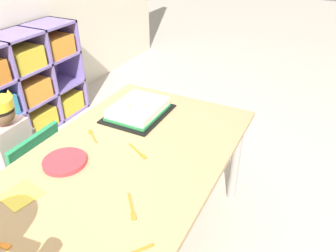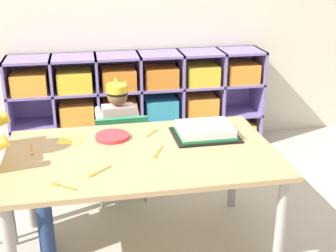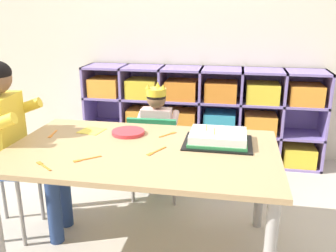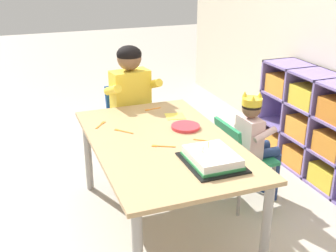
{
  "view_description": "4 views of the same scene",
  "coord_description": "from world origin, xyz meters",
  "px_view_note": "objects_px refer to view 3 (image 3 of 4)",
  "views": [
    {
      "loc": [
        -0.95,
        -0.71,
        1.53
      ],
      "look_at": [
        0.27,
        -0.1,
        0.68
      ],
      "focal_mm": 34.76,
      "sensor_mm": 36.0,
      "label": 1
    },
    {
      "loc": [
        -0.26,
        -2.14,
        1.61
      ],
      "look_at": [
        0.14,
        0.0,
        0.76
      ],
      "focal_mm": 47.73,
      "sensor_mm": 36.0,
      "label": 2
    },
    {
      "loc": [
        0.47,
        -1.76,
        1.33
      ],
      "look_at": [
        0.14,
        -0.03,
        0.76
      ],
      "focal_mm": 39.44,
      "sensor_mm": 36.0,
      "label": 3
    },
    {
      "loc": [
        2.31,
        -0.83,
        1.72
      ],
      "look_at": [
        0.12,
        -0.01,
        0.77
      ],
      "focal_mm": 45.74,
      "sensor_mm": 36.0,
      "label": 4
    }
  ],
  "objects_px": {
    "birthday_cake_on_tray": "(218,138)",
    "fork_scattered_mid_table": "(156,151)",
    "classroom_chair_blue": "(155,149)",
    "adult_helper_seated": "(12,131)",
    "fork_at_table_front_edge": "(86,159)",
    "fork_near_child_seat": "(169,134)",
    "fork_near_cake_tray": "(52,134)",
    "paper_plate_stack": "(128,132)",
    "activity_table": "(142,161)",
    "child_with_crown": "(158,125)",
    "fork_by_napkin": "(43,165)"
  },
  "relations": [
    {
      "from": "fork_scattered_mid_table",
      "to": "fork_near_cake_tray",
      "type": "bearing_deg",
      "value": 103.53
    },
    {
      "from": "classroom_chair_blue",
      "to": "child_with_crown",
      "type": "height_order",
      "value": "child_with_crown"
    },
    {
      "from": "fork_scattered_mid_table",
      "to": "activity_table",
      "type": "bearing_deg",
      "value": 93.92
    },
    {
      "from": "paper_plate_stack",
      "to": "fork_near_child_seat",
      "type": "height_order",
      "value": "paper_plate_stack"
    },
    {
      "from": "activity_table",
      "to": "adult_helper_seated",
      "type": "relative_size",
      "value": 1.34
    },
    {
      "from": "fork_near_child_seat",
      "to": "fork_scattered_mid_table",
      "type": "relative_size",
      "value": 0.82
    },
    {
      "from": "fork_near_child_seat",
      "to": "fork_near_cake_tray",
      "type": "distance_m",
      "value": 0.68
    },
    {
      "from": "classroom_chair_blue",
      "to": "paper_plate_stack",
      "type": "height_order",
      "value": "paper_plate_stack"
    },
    {
      "from": "birthday_cake_on_tray",
      "to": "fork_scattered_mid_table",
      "type": "xyz_separation_m",
      "value": [
        -0.31,
        -0.19,
        -0.03
      ]
    },
    {
      "from": "activity_table",
      "to": "fork_near_cake_tray",
      "type": "xyz_separation_m",
      "value": [
        -0.57,
        0.12,
        0.07
      ]
    },
    {
      "from": "activity_table",
      "to": "paper_plate_stack",
      "type": "bearing_deg",
      "value": 122.94
    },
    {
      "from": "adult_helper_seated",
      "to": "fork_near_child_seat",
      "type": "distance_m",
      "value": 0.9
    },
    {
      "from": "birthday_cake_on_tray",
      "to": "fork_scattered_mid_table",
      "type": "distance_m",
      "value": 0.36
    },
    {
      "from": "child_with_crown",
      "to": "adult_helper_seated",
      "type": "xyz_separation_m",
      "value": [
        -0.71,
        -0.68,
        0.14
      ]
    },
    {
      "from": "fork_at_table_front_edge",
      "to": "fork_near_cake_tray",
      "type": "bearing_deg",
      "value": 95.67
    },
    {
      "from": "fork_near_cake_tray",
      "to": "classroom_chair_blue",
      "type": "bearing_deg",
      "value": -54.52
    },
    {
      "from": "activity_table",
      "to": "paper_plate_stack",
      "type": "relative_size",
      "value": 7.38
    },
    {
      "from": "fork_at_table_front_edge",
      "to": "fork_near_child_seat",
      "type": "bearing_deg",
      "value": 12.19
    },
    {
      "from": "adult_helper_seated",
      "to": "fork_near_cake_tray",
      "type": "distance_m",
      "value": 0.22
    },
    {
      "from": "adult_helper_seated",
      "to": "fork_near_child_seat",
      "type": "height_order",
      "value": "adult_helper_seated"
    },
    {
      "from": "birthday_cake_on_tray",
      "to": "fork_scattered_mid_table",
      "type": "height_order",
      "value": "birthday_cake_on_tray"
    },
    {
      "from": "fork_at_table_front_edge",
      "to": "fork_by_napkin",
      "type": "bearing_deg",
      "value": 171.9
    },
    {
      "from": "child_with_crown",
      "to": "birthday_cake_on_tray",
      "type": "height_order",
      "value": "child_with_crown"
    },
    {
      "from": "activity_table",
      "to": "birthday_cake_on_tray",
      "type": "distance_m",
      "value": 0.43
    },
    {
      "from": "activity_table",
      "to": "classroom_chair_blue",
      "type": "relative_size",
      "value": 2.22
    },
    {
      "from": "adult_helper_seated",
      "to": "fork_at_table_front_edge",
      "type": "xyz_separation_m",
      "value": [
        0.54,
        -0.24,
        -0.04
      ]
    },
    {
      "from": "fork_at_table_front_edge",
      "to": "fork_scattered_mid_table",
      "type": "relative_size",
      "value": 0.85
    },
    {
      "from": "fork_near_cake_tray",
      "to": "fork_scattered_mid_table",
      "type": "xyz_separation_m",
      "value": [
        0.65,
        -0.16,
        0.0
      ]
    },
    {
      "from": "fork_near_child_seat",
      "to": "fork_at_table_front_edge",
      "type": "xyz_separation_m",
      "value": [
        -0.33,
        -0.44,
        0.0
      ]
    },
    {
      "from": "adult_helper_seated",
      "to": "fork_at_table_front_edge",
      "type": "height_order",
      "value": "adult_helper_seated"
    },
    {
      "from": "birthday_cake_on_tray",
      "to": "fork_scattered_mid_table",
      "type": "bearing_deg",
      "value": -148.82
    },
    {
      "from": "fork_near_child_seat",
      "to": "fork_near_cake_tray",
      "type": "height_order",
      "value": "same"
    },
    {
      "from": "birthday_cake_on_tray",
      "to": "fork_near_cake_tray",
      "type": "height_order",
      "value": "birthday_cake_on_tray"
    },
    {
      "from": "classroom_chair_blue",
      "to": "fork_by_napkin",
      "type": "bearing_deg",
      "value": 68.04
    },
    {
      "from": "paper_plate_stack",
      "to": "fork_near_cake_tray",
      "type": "distance_m",
      "value": 0.44
    },
    {
      "from": "adult_helper_seated",
      "to": "fork_by_napkin",
      "type": "distance_m",
      "value": 0.51
    },
    {
      "from": "classroom_chair_blue",
      "to": "adult_helper_seated",
      "type": "bearing_deg",
      "value": 36.71
    },
    {
      "from": "fork_by_napkin",
      "to": "activity_table",
      "type": "bearing_deg",
      "value": 74.12
    },
    {
      "from": "child_with_crown",
      "to": "adult_helper_seated",
      "type": "relative_size",
      "value": 0.79
    },
    {
      "from": "paper_plate_stack",
      "to": "fork_scattered_mid_table",
      "type": "xyz_separation_m",
      "value": [
        0.22,
        -0.25,
        -0.01
      ]
    },
    {
      "from": "child_with_crown",
      "to": "fork_scattered_mid_table",
      "type": "relative_size",
      "value": 6.11
    },
    {
      "from": "birthday_cake_on_tray",
      "to": "fork_near_child_seat",
      "type": "relative_size",
      "value": 3.27
    },
    {
      "from": "classroom_chair_blue",
      "to": "adult_helper_seated",
      "type": "xyz_separation_m",
      "value": [
        -0.71,
        -0.57,
        0.27
      ]
    },
    {
      "from": "classroom_chair_blue",
      "to": "fork_near_child_seat",
      "type": "relative_size",
      "value": 5.68
    },
    {
      "from": "classroom_chair_blue",
      "to": "fork_near_cake_tray",
      "type": "bearing_deg",
      "value": 41.88
    },
    {
      "from": "paper_plate_stack",
      "to": "fork_near_cake_tray",
      "type": "bearing_deg",
      "value": -168.0
    },
    {
      "from": "classroom_chair_blue",
      "to": "fork_at_table_front_edge",
      "type": "distance_m",
      "value": 0.85
    },
    {
      "from": "paper_plate_stack",
      "to": "fork_scattered_mid_table",
      "type": "bearing_deg",
      "value": -48.49
    },
    {
      "from": "activity_table",
      "to": "paper_plate_stack",
      "type": "xyz_separation_m",
      "value": [
        -0.14,
        0.21,
        0.08
      ]
    },
    {
      "from": "child_with_crown",
      "to": "fork_near_child_seat",
      "type": "height_order",
      "value": "child_with_crown"
    }
  ]
}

